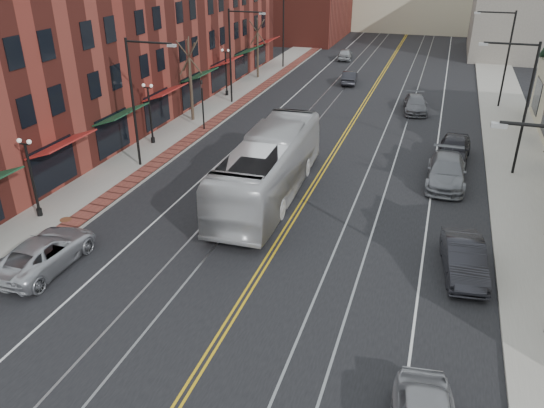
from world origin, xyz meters
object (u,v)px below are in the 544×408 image
Objects in this scene: transit_bus at (269,167)px; parked_car_d at (454,149)px; parked_suv at (45,253)px; parked_car_c at (446,171)px; parked_car_b at (464,259)px.

transit_bus is 2.67× the size of parked_car_d.
parked_car_c is at bearing -138.02° from parked_suv.
transit_bus is 2.39× the size of parked_car_c.
parked_car_c reaches higher than parked_suv.
parked_car_c is (9.58, 5.00, -1.04)m from transit_bus.
parked_suv is 22.61m from parked_car_c.
transit_bus is at bearing -125.51° from parked_suv.
transit_bus is 13.52m from parked_car_d.
transit_bus is at bearing 147.94° from parked_car_b.
parked_car_b is 14.03m from parked_car_d.
parked_suv is 25.78m from parked_car_d.
transit_bus is 11.72m from parked_car_b.
parked_car_d is (-0.64, 14.02, 0.08)m from parked_car_b.
parked_car_d is at bearing 84.77° from parked_car_c.
parked_car_b is 9.96m from parked_car_c.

